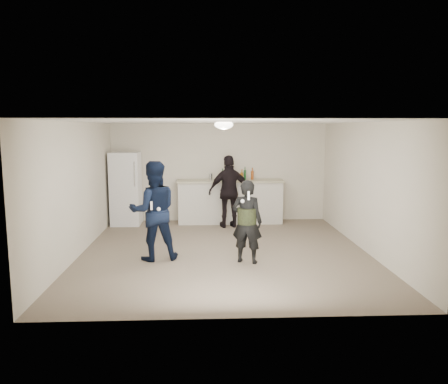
{
  "coord_description": "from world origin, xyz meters",
  "views": [
    {
      "loc": [
        -0.38,
        -8.21,
        2.38
      ],
      "look_at": [
        0.0,
        0.2,
        1.15
      ],
      "focal_mm": 35.0,
      "sensor_mm": 36.0,
      "label": 1
    }
  ],
  "objects_px": {
    "counter": "(230,202)",
    "fridge": "(126,189)",
    "shaker": "(211,177)",
    "spectator": "(230,192)",
    "man": "(154,211)",
    "woman": "(247,222)"
  },
  "relations": [
    {
      "from": "fridge",
      "to": "spectator",
      "type": "relative_size",
      "value": 1.03
    },
    {
      "from": "counter",
      "to": "fridge",
      "type": "relative_size",
      "value": 1.44
    },
    {
      "from": "shaker",
      "to": "woman",
      "type": "bearing_deg",
      "value": -80.02
    },
    {
      "from": "shaker",
      "to": "counter",
      "type": "bearing_deg",
      "value": -0.99
    },
    {
      "from": "man",
      "to": "woman",
      "type": "distance_m",
      "value": 1.7
    },
    {
      "from": "counter",
      "to": "man",
      "type": "relative_size",
      "value": 1.44
    },
    {
      "from": "counter",
      "to": "man",
      "type": "distance_m",
      "value": 3.48
    },
    {
      "from": "counter",
      "to": "spectator",
      "type": "xyz_separation_m",
      "value": [
        -0.04,
        -0.5,
        0.35
      ]
    },
    {
      "from": "spectator",
      "to": "man",
      "type": "bearing_deg",
      "value": 48.74
    },
    {
      "from": "man",
      "to": "fridge",
      "type": "bearing_deg",
      "value": -84.04
    },
    {
      "from": "counter",
      "to": "man",
      "type": "height_order",
      "value": "man"
    },
    {
      "from": "counter",
      "to": "woman",
      "type": "bearing_deg",
      "value": -88.24
    },
    {
      "from": "counter",
      "to": "shaker",
      "type": "xyz_separation_m",
      "value": [
        -0.49,
        0.01,
        0.65
      ]
    },
    {
      "from": "shaker",
      "to": "woman",
      "type": "relative_size",
      "value": 0.11
    },
    {
      "from": "shaker",
      "to": "woman",
      "type": "xyz_separation_m",
      "value": [
        0.59,
        -3.35,
        -0.43
      ]
    },
    {
      "from": "counter",
      "to": "man",
      "type": "xyz_separation_m",
      "value": [
        -1.57,
        -3.08,
        0.38
      ]
    },
    {
      "from": "counter",
      "to": "fridge",
      "type": "xyz_separation_m",
      "value": [
        -2.6,
        -0.07,
        0.38
      ]
    },
    {
      "from": "counter",
      "to": "fridge",
      "type": "height_order",
      "value": "fridge"
    },
    {
      "from": "man",
      "to": "spectator",
      "type": "relative_size",
      "value": 1.03
    },
    {
      "from": "spectator",
      "to": "counter",
      "type": "bearing_deg",
      "value": -105.75
    },
    {
      "from": "counter",
      "to": "fridge",
      "type": "distance_m",
      "value": 2.62
    },
    {
      "from": "man",
      "to": "spectator",
      "type": "xyz_separation_m",
      "value": [
        1.53,
        2.58,
        -0.03
      ]
    }
  ]
}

